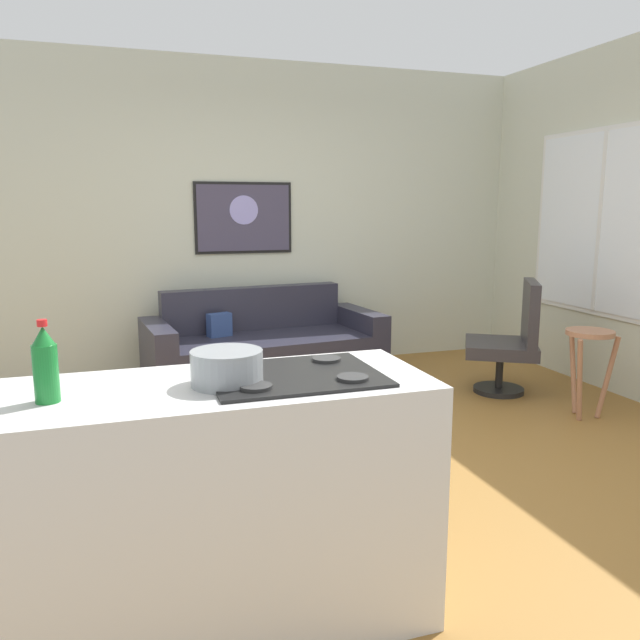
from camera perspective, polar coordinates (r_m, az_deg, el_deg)
The scene contains 11 objects.
ground at distance 3.86m, azimuth 2.12°, elevation -13.04°, with size 6.40×6.40×0.04m, color olive.
back_wall at distance 5.88m, azimuth -6.14°, elevation 9.21°, with size 6.40×0.05×2.80m, color beige.
couch at distance 5.47m, azimuth -5.15°, elevation -2.80°, with size 2.08×1.05×0.79m.
coffee_table at distance 4.35m, azimuth -1.91°, elevation -4.79°, with size 0.96×0.56×0.41m.
armchair at distance 5.29m, azimuth 17.04°, elevation -1.74°, with size 0.78×0.78×0.93m.
bar_stool at distance 4.85m, azimuth 23.32°, elevation -2.49°, with size 0.38×0.37×0.64m.
kitchen_counter at distance 2.35m, azimuth -8.74°, elevation -16.39°, with size 1.47×0.60×0.94m.
soda_bottle at distance 2.10m, azimuth -23.77°, elevation -3.80°, with size 0.08×0.08×0.26m.
mixing_bowl at distance 2.15m, azimuth -8.50°, elevation -4.37°, with size 0.25×0.25×0.12m.
wall_painting at distance 5.81m, azimuth -6.97°, elevation 9.24°, with size 0.90×0.03×0.64m.
window at distance 5.70m, azimuth 24.22°, elevation 8.11°, with size 0.03×1.57×1.54m.
Camera 1 is at (-1.24, -3.32, 1.51)m, focal length 35.08 mm.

